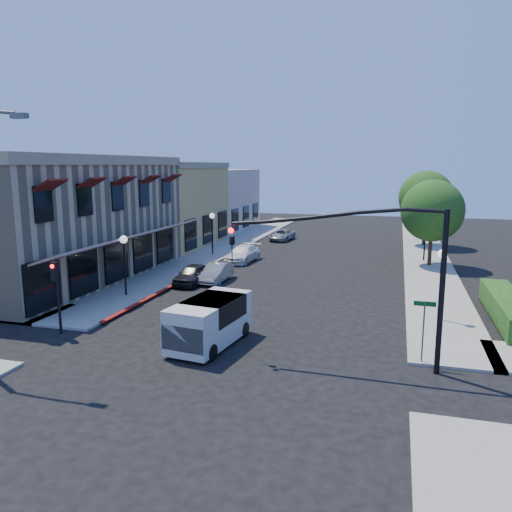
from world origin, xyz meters
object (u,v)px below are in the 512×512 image
(lamppost_left_near, at_px, (124,250))
(parked_car_b, at_px, (216,273))
(white_van, at_px, (209,319))
(lamppost_right_far, at_px, (426,227))
(parked_car_a, at_px, (192,274))
(parked_car_d, at_px, (282,235))
(street_tree_a, at_px, (432,211))
(street_tree_b, at_px, (426,198))
(signal_mast_arm, at_px, (381,260))
(lamppost_left_far, at_px, (212,223))
(street_name_sign, at_px, (424,322))
(secondary_signal, at_px, (56,284))
(parked_car_c, at_px, (243,254))
(lamppost_right_near, at_px, (442,267))

(lamppost_left_near, distance_m, parked_car_b, 6.58)
(white_van, bearing_deg, lamppost_left_near, 141.10)
(lamppost_right_far, height_order, parked_car_a, lamppost_right_far)
(parked_car_d, bearing_deg, street_tree_a, -30.20)
(white_van, bearing_deg, street_tree_a, 63.93)
(street_tree_b, bearing_deg, street_tree_a, -90.00)
(signal_mast_arm, relative_size, white_van, 1.73)
(lamppost_left_far, bearing_deg, signal_mast_arm, -55.00)
(white_van, bearing_deg, parked_car_a, 116.74)
(signal_mast_arm, bearing_deg, street_tree_b, 84.49)
(white_van, bearing_deg, lamppost_left_far, 110.50)
(street_tree_b, relative_size, street_name_sign, 2.81)
(signal_mast_arm, height_order, secondary_signal, signal_mast_arm)
(parked_car_b, xyz_separation_m, parked_car_c, (-0.40, 7.00, 0.03))
(white_van, relative_size, parked_car_a, 1.25)
(white_van, bearing_deg, parked_car_b, 108.95)
(parked_car_c, bearing_deg, parked_car_a, -90.88)
(lamppost_right_far, xyz_separation_m, parked_car_b, (-13.30, -11.00, -2.13))
(lamppost_left_far, bearing_deg, street_tree_a, 0.00)
(lamppost_right_near, bearing_deg, lamppost_right_far, 90.00)
(lamppost_left_far, distance_m, lamppost_right_far, 17.12)
(lamppost_right_far, relative_size, parked_car_b, 0.98)
(secondary_signal, bearing_deg, parked_car_c, 81.44)
(signal_mast_arm, distance_m, lamppost_right_far, 22.70)
(street_tree_a, relative_size, parked_car_b, 1.78)
(white_van, bearing_deg, lamppost_right_far, 66.67)
(signal_mast_arm, xyz_separation_m, parked_car_d, (-10.66, 30.50, -3.54))
(lamppost_left_near, xyz_separation_m, white_van, (7.49, -6.05, -1.61))
(street_name_sign, distance_m, parked_car_c, 21.89)
(lamppost_left_far, height_order, lamppost_right_far, same)
(lamppost_left_near, distance_m, parked_car_a, 5.13)
(street_tree_a, xyz_separation_m, signal_mast_arm, (-2.94, -20.50, -0.11))
(parked_car_d, bearing_deg, street_tree_b, 6.12)
(lamppost_right_near, relative_size, parked_car_b, 0.98)
(lamppost_left_far, distance_m, lamppost_right_near, 22.02)
(secondary_signal, relative_size, parked_car_d, 0.85)
(street_name_sign, xyz_separation_m, parked_car_a, (-13.57, 9.80, -1.07))
(street_tree_a, xyz_separation_m, white_van, (-9.81, -20.05, -3.06))
(lamppost_right_near, bearing_deg, street_tree_b, 89.28)
(secondary_signal, xyz_separation_m, lamppost_right_far, (16.50, 22.59, 0.42))
(parked_car_b, bearing_deg, street_tree_b, 54.37)
(lamppost_right_near, height_order, parked_car_d, lamppost_right_near)
(street_tree_a, relative_size, lamppost_right_far, 1.82)
(signal_mast_arm, height_order, lamppost_right_far, signal_mast_arm)
(parked_car_a, bearing_deg, lamppost_left_near, -120.76)
(white_van, xyz_separation_m, parked_car_d, (-3.79, 30.05, -0.59))
(signal_mast_arm, bearing_deg, parked_car_b, 132.81)
(street_tree_b, xyz_separation_m, lamppost_left_near, (-17.30, -24.00, -1.81))
(secondary_signal, xyz_separation_m, parked_car_a, (1.93, 10.59, -1.69))
(street_name_sign, xyz_separation_m, white_van, (-8.51, -0.25, -0.57))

